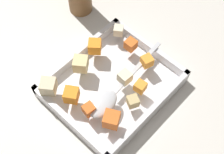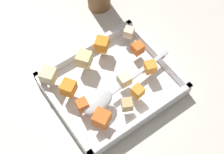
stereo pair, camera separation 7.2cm
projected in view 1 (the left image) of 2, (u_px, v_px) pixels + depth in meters
The scene contains 15 objects.
ground_plane at pixel (119, 85), 0.77m from camera, with size 4.00×4.00×0.00m, color beige.
baking_dish at pixel (112, 85), 0.76m from camera, with size 0.29×0.24×0.04m.
carrot_chunk_heap_side at pixel (131, 45), 0.77m from camera, with size 0.03×0.03×0.03m, color orange.
carrot_chunk_heap_top at pixel (147, 61), 0.74m from camera, with size 0.02×0.02×0.02m, color orange.
carrot_chunk_far_left at pixel (111, 119), 0.66m from camera, with size 0.03×0.03×0.03m, color orange.
carrot_chunk_near_spoon at pixel (95, 46), 0.76m from camera, with size 0.03×0.03×0.03m, color orange.
carrot_chunk_corner_se at pixel (89, 109), 0.68m from camera, with size 0.02×0.02×0.02m, color orange.
carrot_chunk_center at pixel (71, 95), 0.70m from camera, with size 0.03×0.03×0.03m, color orange.
carrot_chunk_rim_edge at pixel (140, 87), 0.71m from camera, with size 0.02×0.02×0.02m, color orange.
potato_chunk_corner_nw at pixel (118, 30), 0.79m from camera, with size 0.02×0.02×0.02m, color beige.
potato_chunk_near_left at pixel (81, 64), 0.74m from camera, with size 0.03×0.03×0.03m, color #E0CC89.
potato_chunk_under_handle at pixel (133, 101), 0.69m from camera, with size 0.02×0.02×0.02m, color tan.
potato_chunk_far_right at pixel (126, 76), 0.72m from camera, with size 0.03×0.03×0.03m, color beige.
potato_chunk_near_right at pixel (48, 86), 0.71m from camera, with size 0.03×0.03×0.03m, color beige.
serving_spoon at pixel (107, 100), 0.70m from camera, with size 0.26×0.05×0.02m.
Camera 1 is at (0.29, 0.25, 0.68)m, focal length 50.68 mm.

